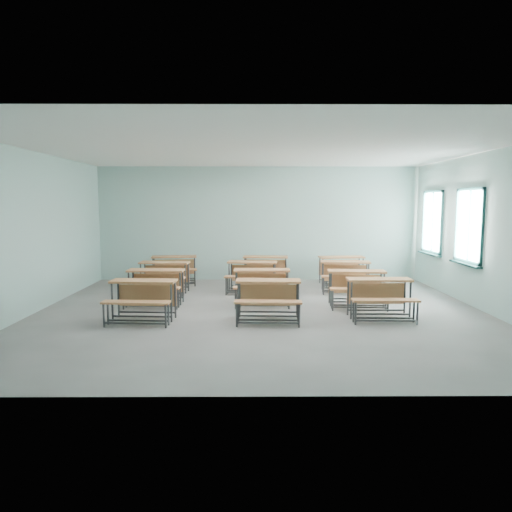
% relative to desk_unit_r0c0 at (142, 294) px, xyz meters
% --- Properties ---
extents(room, '(9.04, 8.04, 3.24)m').
position_rel_desk_unit_r0c0_xyz_m(room, '(2.28, 0.68, 1.09)').
color(room, gray).
rests_on(room, ground).
extents(desk_unit_r0c0, '(1.25, 0.88, 0.75)m').
position_rel_desk_unit_r0c0_xyz_m(desk_unit_r0c0, '(0.00, 0.00, 0.00)').
color(desk_unit_r0c0, '#AB6A3D').
rests_on(desk_unit_r0c0, ground).
extents(desk_unit_r0c1, '(1.23, 0.86, 0.75)m').
position_rel_desk_unit_r0c0_xyz_m(desk_unit_r0c1, '(2.32, 0.01, 0.00)').
color(desk_unit_r0c1, '#AB6A3D').
rests_on(desk_unit_r0c1, ground).
extents(desk_unit_r0c2, '(1.21, 0.82, 0.75)m').
position_rel_desk_unit_r0c0_xyz_m(desk_unit_r0c2, '(4.44, 0.15, 0.00)').
color(desk_unit_r0c2, '#AB6A3D').
rests_on(desk_unit_r0c2, ground).
extents(desk_unit_r1c0, '(1.23, 0.84, 0.75)m').
position_rel_desk_unit_r0c0_xyz_m(desk_unit_r1c0, '(-0.06, 1.38, 0.00)').
color(desk_unit_r1c0, '#AB6A3D').
rests_on(desk_unit_r1c0, ground).
extents(desk_unit_r1c1, '(1.20, 0.81, 0.75)m').
position_rel_desk_unit_r0c0_xyz_m(desk_unit_r1c1, '(2.23, 1.40, 0.00)').
color(desk_unit_r1c1, '#AB6A3D').
rests_on(desk_unit_r1c1, ground).
extents(desk_unit_r1c2, '(1.26, 0.89, 0.75)m').
position_rel_desk_unit_r0c0_xyz_m(desk_unit_r1c2, '(4.24, 1.20, 0.00)').
color(desk_unit_r1c2, '#AB6A3D').
rests_on(desk_unit_r1c2, ground).
extents(desk_unit_r2c0, '(1.27, 0.91, 0.75)m').
position_rel_desk_unit_r0c0_xyz_m(desk_unit_r2c0, '(-0.13, 2.70, 0.00)').
color(desk_unit_r2c0, '#AB6A3D').
rests_on(desk_unit_r2c0, ground).
extents(desk_unit_r2c1, '(1.30, 0.96, 0.75)m').
position_rel_desk_unit_r0c0_xyz_m(desk_unit_r2c1, '(2.01, 2.76, 0.00)').
color(desk_unit_r2c1, '#AB6A3D').
rests_on(desk_unit_r2c1, ground).
extents(desk_unit_r2c2, '(1.28, 0.93, 0.75)m').
position_rel_desk_unit_r0c0_xyz_m(desk_unit_r2c2, '(4.32, 2.78, 0.00)').
color(desk_unit_r2c2, '#AB6A3D').
rests_on(desk_unit_r2c2, ground).
extents(desk_unit_r3c0, '(1.30, 0.96, 0.75)m').
position_rel_desk_unit_r0c0_xyz_m(desk_unit_r3c0, '(-0.09, 3.94, 0.00)').
color(desk_unit_r3c0, '#AB6A3D').
rests_on(desk_unit_r3c0, ground).
extents(desk_unit_r3c1, '(1.26, 0.90, 0.75)m').
position_rel_desk_unit_r0c0_xyz_m(desk_unit_r3c1, '(2.38, 3.88, 0.00)').
color(desk_unit_r3c1, '#AB6A3D').
rests_on(desk_unit_r3c1, ground).
extents(desk_unit_r3c2, '(1.27, 0.92, 0.75)m').
position_rel_desk_unit_r0c0_xyz_m(desk_unit_r3c2, '(4.44, 3.81, 0.00)').
color(desk_unit_r3c2, '#AB6A3D').
rests_on(desk_unit_r3c2, ground).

